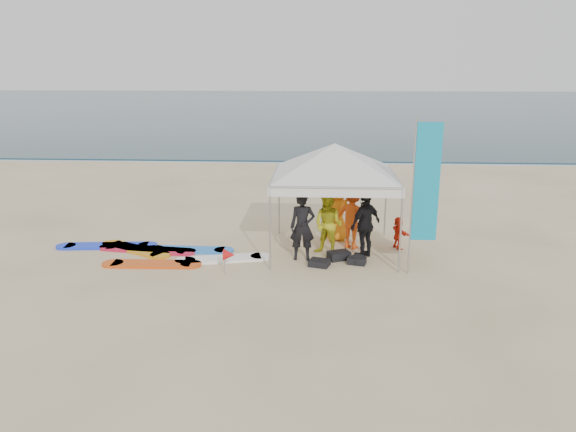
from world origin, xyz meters
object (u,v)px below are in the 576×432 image
(person_black_a, at_px, (302,227))
(marker_pennant, at_px, (229,255))
(person_orange_a, at_px, (352,217))
(feather_flag, at_px, (425,184))
(person_black_b, at_px, (365,224))
(surfboard_spread, at_px, (157,253))
(person_orange_b, at_px, (337,212))
(canopy_tent, at_px, (335,144))
(person_seated, at_px, (398,233))
(person_yellow, at_px, (328,225))

(person_black_a, bearing_deg, marker_pennant, -146.45)
(person_orange_a, bearing_deg, person_black_a, 62.65)
(person_black_a, height_order, feather_flag, feather_flag)
(person_black_b, relative_size, surfboard_spread, 0.32)
(feather_flag, distance_m, marker_pennant, 4.99)
(person_orange_a, bearing_deg, surfboard_spread, 33.87)
(person_orange_a, height_order, marker_pennant, person_orange_a)
(feather_flag, bearing_deg, person_black_a, 162.63)
(person_black_b, bearing_deg, person_orange_a, -112.76)
(person_orange_a, distance_m, person_orange_b, 0.78)
(person_black_b, bearing_deg, surfboard_spread, -43.23)
(person_orange_b, distance_m, canopy_tent, 2.33)
(person_orange_a, relative_size, surfboard_spread, 0.32)
(person_black_a, distance_m, canopy_tent, 2.35)
(person_orange_b, bearing_deg, marker_pennant, 36.82)
(person_orange_a, height_order, person_black_b, person_black_b)
(person_black_b, height_order, surfboard_spread, person_black_b)
(person_orange_b, xyz_separation_m, surfboard_spread, (-4.92, -1.49, -0.81))
(canopy_tent, bearing_deg, person_seated, 9.79)
(person_black_a, xyz_separation_m, marker_pennant, (-1.75, -1.20, -0.40))
(person_seated, bearing_deg, feather_flag, 168.10)
(person_seated, height_order, surfboard_spread, person_seated)
(person_black_b, bearing_deg, person_seated, 174.17)
(surfboard_spread, bearing_deg, feather_flag, -9.31)
(canopy_tent, distance_m, marker_pennant, 4.05)
(canopy_tent, bearing_deg, person_yellow, -114.30)
(canopy_tent, relative_size, marker_pennant, 7.06)
(person_black_b, bearing_deg, feather_flag, 92.91)
(person_orange_b, relative_size, canopy_tent, 0.37)
(person_black_b, bearing_deg, canopy_tent, -72.70)
(person_orange_a, height_order, person_orange_b, person_orange_a)
(person_yellow, distance_m, feather_flag, 2.96)
(person_black_b, distance_m, surfboard_spread, 5.68)
(person_seated, xyz_separation_m, canopy_tent, (-1.82, -0.31, 2.51))
(person_black_b, bearing_deg, person_orange_b, -107.80)
(person_yellow, height_order, person_orange_a, person_orange_a)
(canopy_tent, height_order, feather_flag, feather_flag)
(person_yellow, relative_size, marker_pennant, 2.62)
(person_black_a, distance_m, surfboard_spread, 4.06)
(person_yellow, bearing_deg, canopy_tent, 92.40)
(person_yellow, xyz_separation_m, canopy_tent, (0.14, 0.31, 2.13))
(person_orange_a, bearing_deg, person_yellow, 67.34)
(canopy_tent, xyz_separation_m, marker_pennant, (-2.56, -1.93, -2.47))
(person_black_a, distance_m, marker_pennant, 2.15)
(person_yellow, relative_size, surfboard_spread, 0.30)
(person_yellow, bearing_deg, marker_pennant, -119.50)
(person_black_b, bearing_deg, marker_pennant, -20.44)
(person_orange_a, bearing_deg, canopy_tent, 54.87)
(person_yellow, relative_size, person_orange_a, 0.93)
(feather_flag, xyz_separation_m, surfboard_spread, (-6.88, 1.13, -2.21))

